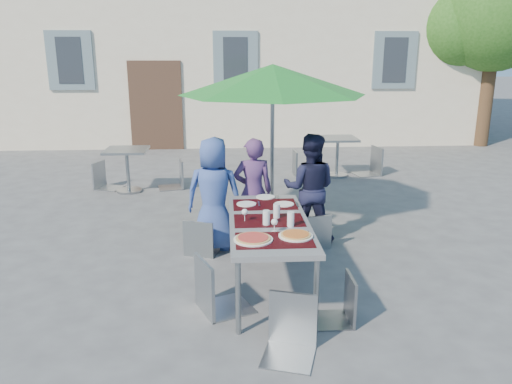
{
  "coord_description": "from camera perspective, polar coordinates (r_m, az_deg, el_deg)",
  "views": [
    {
      "loc": [
        -0.28,
        -5.23,
        2.4
      ],
      "look_at": [
        0.07,
        0.44,
        0.8
      ],
      "focal_mm": 35.0,
      "sensor_mm": 36.0,
      "label": 1
    }
  ],
  "objects": [
    {
      "name": "pizza_near_left",
      "position": [
        4.53,
        -0.33,
        -5.34
      ],
      "size": [
        0.36,
        0.36,
        0.03
      ],
      "color": "white",
      "rests_on": "dining_table"
    },
    {
      "name": "child_1",
      "position": [
        6.34,
        -0.33,
        0.06
      ],
      "size": [
        0.52,
        0.37,
        1.38
      ],
      "primitive_type": "imported",
      "rotation": [
        0.0,
        0.0,
        3.22
      ],
      "color": "#523165",
      "rests_on": "ground"
    },
    {
      "name": "chair_3",
      "position": [
        4.68,
        -4.79,
        -6.87
      ],
      "size": [
        0.6,
        0.6,
        1.03
      ],
      "color": "#93999E",
      "rests_on": "ground"
    },
    {
      "name": "place_settings",
      "position": [
        5.66,
        1.11,
        -1.1
      ],
      "size": [
        0.68,
        0.52,
        0.01
      ],
      "color": "white",
      "rests_on": "dining_table"
    },
    {
      "name": "chair_1",
      "position": [
        5.95,
        1.22,
        -1.76
      ],
      "size": [
        0.46,
        0.47,
        1.04
      ],
      "color": "#92959D",
      "rests_on": "ground"
    },
    {
      "name": "tree",
      "position": [
        14.51,
        25.83,
        17.6
      ],
      "size": [
        3.6,
        3.0,
        4.7
      ],
      "color": "#47311E",
      "rests_on": "ground"
    },
    {
      "name": "dining_table",
      "position": [
        5.08,
        1.49,
        -3.86
      ],
      "size": [
        0.8,
        1.85,
        0.76
      ],
      "color": "#4D4E53",
      "rests_on": "ground"
    },
    {
      "name": "glassware",
      "position": [
        4.95,
        2.08,
        -2.79
      ],
      "size": [
        0.51,
        0.47,
        0.15
      ],
      "color": "silver",
      "rests_on": "dining_table"
    },
    {
      "name": "bg_chair_l_1",
      "position": [
        10.0,
        5.07,
        5.03
      ],
      "size": [
        0.45,
        0.44,
        0.95
      ],
      "color": "gray",
      "rests_on": "ground"
    },
    {
      "name": "bg_chair_r_1",
      "position": [
        10.29,
        13.21,
        5.39
      ],
      "size": [
        0.56,
        0.56,
        1.06
      ],
      "color": "gray",
      "rests_on": "ground"
    },
    {
      "name": "pizza_near_right",
      "position": [
        4.63,
        4.56,
        -4.93
      ],
      "size": [
        0.32,
        0.32,
        0.03
      ],
      "color": "white",
      "rests_on": "dining_table"
    },
    {
      "name": "cafe_table_0",
      "position": [
        9.03,
        -14.51,
        3.31
      ],
      "size": [
        0.72,
        0.72,
        0.77
      ],
      "color": "#93969A",
      "rests_on": "ground"
    },
    {
      "name": "cafe_table_1",
      "position": [
        10.03,
        9.29,
        4.84
      ],
      "size": [
        0.73,
        0.73,
        0.78
      ],
      "color": "#93969A",
      "rests_on": "ground"
    },
    {
      "name": "patio_umbrella",
      "position": [
        6.88,
        1.93,
        12.56
      ],
      "size": [
        2.57,
        2.57,
        2.24
      ],
      "color": "#93969A",
      "rests_on": "ground"
    },
    {
      "name": "bg_chair_r_0",
      "position": [
        9.13,
        -9.23,
        3.96
      ],
      "size": [
        0.51,
        0.5,
        0.97
      ],
      "color": "#90949B",
      "rests_on": "ground"
    },
    {
      "name": "ground",
      "position": [
        5.76,
        -0.43,
        -8.88
      ],
      "size": [
        90.0,
        90.0,
        0.0
      ],
      "primitive_type": "plane",
      "color": "#49494C",
      "rests_on": "ground"
    },
    {
      "name": "child_2",
      "position": [
        6.44,
        6.14,
        0.41
      ],
      "size": [
        0.76,
        0.55,
        1.42
      ],
      "primitive_type": "imported",
      "rotation": [
        0.0,
        0.0,
        2.9
      ],
      "color": "#161832",
      "rests_on": "ground"
    },
    {
      "name": "child_0",
      "position": [
        6.16,
        -4.83,
        -0.26
      ],
      "size": [
        0.76,
        0.55,
        1.42
      ],
      "primitive_type": "imported",
      "rotation": [
        0.0,
        0.0,
        2.99
      ],
      "color": "#375099",
      "rests_on": "ground"
    },
    {
      "name": "chair_0",
      "position": [
        6.04,
        -6.4,
        -2.72
      ],
      "size": [
        0.48,
        0.48,
        0.86
      ],
      "color": "gray",
      "rests_on": "ground"
    },
    {
      "name": "bg_chair_l_0",
      "position": [
        9.41,
        -17.15,
        3.62
      ],
      "size": [
        0.52,
        0.52,
        0.93
      ],
      "color": "#8F939A",
      "rests_on": "ground"
    },
    {
      "name": "chair_4",
      "position": [
        4.61,
        9.79,
        -9.07
      ],
      "size": [
        0.38,
        0.37,
        0.84
      ],
      "color": "slate",
      "rests_on": "ground"
    },
    {
      "name": "chair_2",
      "position": [
        6.26,
        6.77,
        -2.11
      ],
      "size": [
        0.45,
        0.46,
        0.85
      ],
      "color": "gray",
      "rests_on": "ground"
    },
    {
      "name": "chair_5",
      "position": [
        4.09,
        4.09,
        -11.36
      ],
      "size": [
        0.51,
        0.51,
        0.92
      ],
      "color": "#8E9399",
      "rests_on": "ground"
    }
  ]
}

